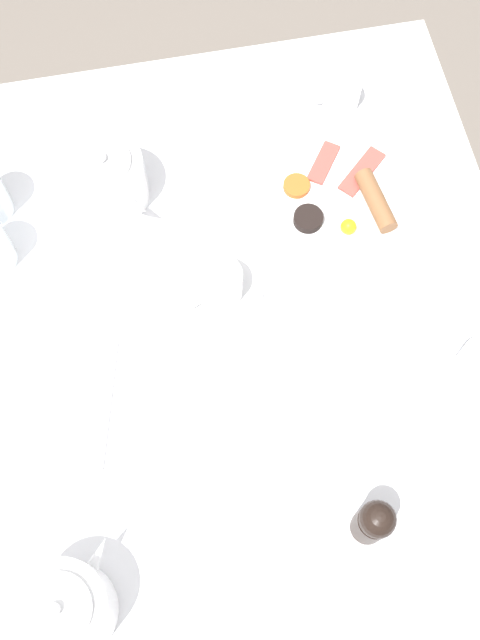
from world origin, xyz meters
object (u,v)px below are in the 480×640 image
teapot_far (107,179)px  knife_by_plate (107,402)px  teacup_with_saucer_left (218,286)px  creamer_jug (341,93)px  water_glass_short (478,369)px  breakfast_plate (338,199)px  spoon_for_tea (384,407)px  teapot_near (64,611)px  fork_by_plate (245,98)px  salt_grinder (374,522)px  napkin_folded (259,401)px

teapot_far → knife_by_plate: teapot_far is taller
teacup_with_saucer_left → creamer_jug: teacup_with_saucer_left is taller
water_glass_short → knife_by_plate: bearing=-7.1°
teapot_far → breakfast_plate: bearing=44.6°
breakfast_plate → spoon_for_tea: 0.37m
teapot_far → knife_by_plate: bearing=-40.8°
breakfast_plate → water_glass_short: size_ratio=2.49×
teapot_near → teapot_far: size_ratio=0.91×
fork_by_plate → knife_by_plate: size_ratio=0.62×
breakfast_plate → teapot_far: bearing=-12.9°
breakfast_plate → knife_by_plate: breakfast_plate is taller
teapot_far → water_glass_short: (-0.50, 0.44, 0.00)m
teapot_far → spoon_for_tea: teapot_far is taller
teapot_far → salt_grinder: (-0.29, 0.62, 0.01)m
teapot_far → creamer_jug: size_ratio=2.22×
teapot_far → fork_by_plate: (-0.27, -0.16, -0.05)m
teapot_far → teapot_near: bearing=-44.4°
knife_by_plate → teacup_with_saucer_left: bearing=-143.5°
teacup_with_saucer_left → water_glass_short: (-0.36, 0.22, 0.02)m
teacup_with_saucer_left → fork_by_plate: size_ratio=1.14×
teapot_far → fork_by_plate: bearing=88.3°
breakfast_plate → knife_by_plate: bearing=32.8°
teapot_far → spoon_for_tea: (-0.36, 0.46, -0.05)m
salt_grinder → teapot_far: bearing=-64.9°
teapot_near → fork_by_plate: 0.91m
salt_grinder → napkin_folded: salt_grinder is taller
teapot_far → knife_by_plate: size_ratio=0.94×
fork_by_plate → breakfast_plate: bearing=115.0°
teapot_far → salt_grinder: teapot_far is taller
teapot_far → teacup_with_saucer_left: teapot_far is taller
water_glass_short → knife_by_plate: (0.56, -0.07, -0.05)m
teapot_far → napkin_folded: (-0.18, 0.41, -0.05)m
water_glass_short → fork_by_plate: size_ratio=0.83×
teapot_near → knife_by_plate: bearing=24.6°
teapot_near → creamer_jug: bearing=4.4°
teapot_near → creamer_jug: 0.96m
breakfast_plate → teapot_far: (0.38, -0.09, 0.04)m
spoon_for_tea → teacup_with_saucer_left: bearing=-47.9°
creamer_jug → spoon_for_tea: 0.58m
teacup_with_saucer_left → salt_grinder: 0.43m
breakfast_plate → salt_grinder: 0.55m
teacup_with_saucer_left → spoon_for_tea: 0.32m
breakfast_plate → salt_grinder: size_ratio=2.20×
teapot_near → creamer_jug: teapot_near is taller
teapot_near → teacup_with_saucer_left: bearing=7.8°
fork_by_plate → spoon_for_tea: size_ratio=0.84×
creamer_jug → salt_grinder: 0.76m
teapot_near → water_glass_short: teapot_near is taller
teapot_near → salt_grinder: 0.43m
teapot_far → water_glass_short: bearing=16.6°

